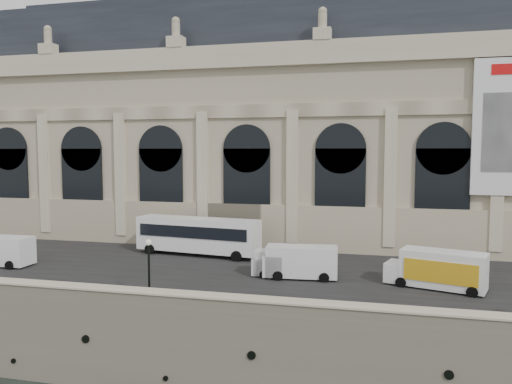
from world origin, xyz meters
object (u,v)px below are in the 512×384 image
box_truck (437,270)px  lamp_left (149,269)px  bus_left (198,235)px  van_c (280,263)px  van_b (297,262)px

box_truck → lamp_left: bearing=-159.6°
bus_left → lamp_left: size_ratio=3.03×
bus_left → van_c: size_ratio=2.59×
van_b → lamp_left: 12.72m
van_c → box_truck: 12.68m
van_c → lamp_left: 11.76m
van_b → van_c: van_b is taller
box_truck → lamp_left: (-20.69, -7.70, 0.67)m
van_b → box_truck: (11.14, -0.65, 0.11)m
bus_left → van_b: bus_left is taller
van_c → lamp_left: bearing=-133.4°
van_b → van_c: 1.54m
bus_left → lamp_left: 15.22m
lamp_left → van_b: bearing=41.2°
van_c → lamp_left: size_ratio=1.17×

